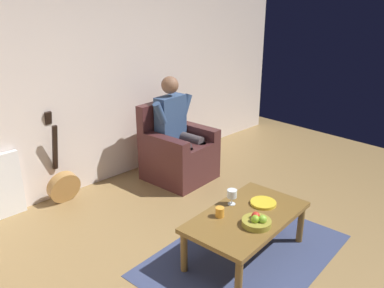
% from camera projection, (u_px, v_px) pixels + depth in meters
% --- Properties ---
extents(ground_plane, '(7.37, 7.37, 0.00)m').
position_uv_depth(ground_plane, '(279.00, 284.00, 3.23)').
color(ground_plane, olive).
extents(wall_back, '(6.54, 0.06, 2.69)m').
position_uv_depth(wall_back, '(90.00, 74.00, 4.54)').
color(wall_back, silver).
rests_on(wall_back, ground).
extents(rug, '(1.93, 1.41, 0.01)m').
position_uv_depth(rug, '(245.00, 255.00, 3.59)').
color(rug, '#343E60').
rests_on(rug, ground).
extents(armchair, '(0.78, 0.81, 0.95)m').
position_uv_depth(armchair, '(177.00, 153.00, 4.99)').
color(armchair, '#462222').
rests_on(armchair, ground).
extents(person_seated, '(0.66, 0.58, 1.28)m').
position_uv_depth(person_seated, '(177.00, 126.00, 4.86)').
color(person_seated, '#334C73').
rests_on(person_seated, ground).
extents(coffee_table, '(1.18, 0.75, 0.41)m').
position_uv_depth(coffee_table, '(247.00, 220.00, 3.46)').
color(coffee_table, brown).
rests_on(coffee_table, ground).
extents(guitar, '(0.36, 0.29, 1.03)m').
position_uv_depth(guitar, '(63.00, 183.00, 4.43)').
color(guitar, '#AA7B41').
rests_on(guitar, ground).
extents(wine_glass_near, '(0.09, 0.09, 0.14)m').
position_uv_depth(wine_glass_near, '(232.00, 194.00, 3.58)').
color(wine_glass_near, silver).
rests_on(wine_glass_near, coffee_table).
extents(fruit_bowl, '(0.24, 0.24, 0.11)m').
position_uv_depth(fruit_bowl, '(257.00, 221.00, 3.27)').
color(fruit_bowl, olive).
rests_on(fruit_bowl, coffee_table).
extents(decorative_dish, '(0.23, 0.23, 0.02)m').
position_uv_depth(decorative_dish, '(263.00, 203.00, 3.61)').
color(decorative_dish, gold).
rests_on(decorative_dish, coffee_table).
extents(candle_jar, '(0.08, 0.08, 0.09)m').
position_uv_depth(candle_jar, '(220.00, 212.00, 3.40)').
color(candle_jar, orange).
rests_on(candle_jar, coffee_table).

